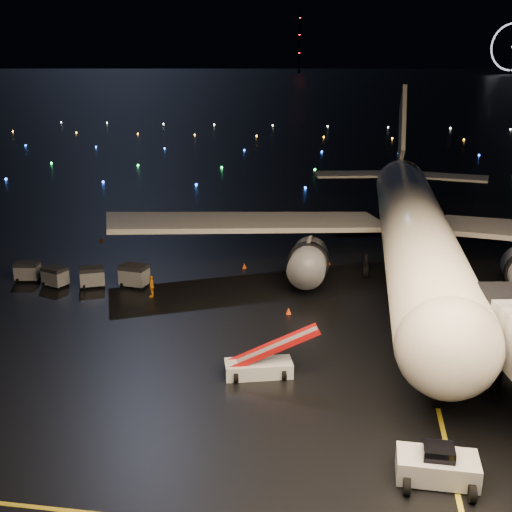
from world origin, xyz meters
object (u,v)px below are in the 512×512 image
(airliner, at_px, (414,188))
(baggage_cart_2, at_px, (55,277))
(pushback_tug, at_px, (438,463))
(baggage_cart_3, at_px, (28,271))
(crew_c, at_px, (152,286))
(baggage_cart_1, at_px, (134,276))
(baggage_cart_0, at_px, (92,277))
(belt_loader, at_px, (259,354))

(airliner, xyz_separation_m, baggage_cart_2, (-30.10, -8.34, -6.94))
(pushback_tug, xyz_separation_m, baggage_cart_3, (-32.18, 23.10, -0.05))
(crew_c, bearing_deg, pushback_tug, 36.09)
(airliner, height_order, baggage_cart_1, airliner)
(airliner, xyz_separation_m, baggage_cart_0, (-26.93, -8.00, -6.91))
(pushback_tug, relative_size, baggage_cart_3, 1.88)
(baggage_cart_1, xyz_separation_m, baggage_cart_2, (-6.71, -0.92, -0.12))
(airliner, bearing_deg, baggage_cart_2, -164.03)
(baggage_cart_2, relative_size, baggage_cart_3, 1.00)
(crew_c, distance_m, baggage_cart_3, 12.14)
(crew_c, bearing_deg, baggage_cart_2, -106.13)
(pushback_tug, bearing_deg, baggage_cart_0, 140.60)
(crew_c, distance_m, baggage_cart_2, 9.01)
(crew_c, xyz_separation_m, baggage_cart_1, (-2.21, 2.19, 0.03))
(pushback_tug, distance_m, baggage_cart_0, 34.37)
(baggage_cart_0, xyz_separation_m, baggage_cart_2, (-3.17, -0.34, -0.03))
(airliner, distance_m, belt_loader, 24.90)
(airliner, xyz_separation_m, belt_loader, (-10.59, -21.63, -6.31))
(pushback_tug, xyz_separation_m, baggage_cart_0, (-25.99, 22.49, -0.02))
(pushback_tug, height_order, baggage_cart_3, pushback_tug)
(airliner, height_order, baggage_cart_2, airliner)
(baggage_cart_0, bearing_deg, baggage_cart_1, -14.86)
(airliner, bearing_deg, belt_loader, -115.61)
(airliner, height_order, baggage_cart_3, airliner)
(belt_loader, xyz_separation_m, baggage_cart_3, (-22.52, 14.24, -0.63))
(pushback_tug, xyz_separation_m, baggage_cart_1, (-22.46, 23.06, 0.07))
(airliner, distance_m, baggage_cart_0, 28.93)
(belt_loader, xyz_separation_m, crew_c, (-10.58, 12.02, -0.54))
(baggage_cart_2, bearing_deg, baggage_cart_1, 29.01)
(baggage_cart_2, bearing_deg, airliner, 36.73)
(baggage_cart_0, relative_size, baggage_cart_1, 0.91)
(crew_c, distance_m, baggage_cart_1, 3.11)
(baggage_cart_3, bearing_deg, airliner, 5.09)
(pushback_tug, height_order, baggage_cart_2, pushback_tug)
(belt_loader, bearing_deg, baggage_cart_3, 132.27)
(airliner, distance_m, pushback_tug, 31.27)
(belt_loader, distance_m, baggage_cart_3, 26.65)
(airliner, height_order, pushback_tug, airliner)
(belt_loader, distance_m, baggage_cart_2, 23.61)
(belt_loader, bearing_deg, airliner, 48.49)
(airliner, bearing_deg, crew_c, -155.10)
(baggage_cart_3, bearing_deg, baggage_cart_2, -25.09)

